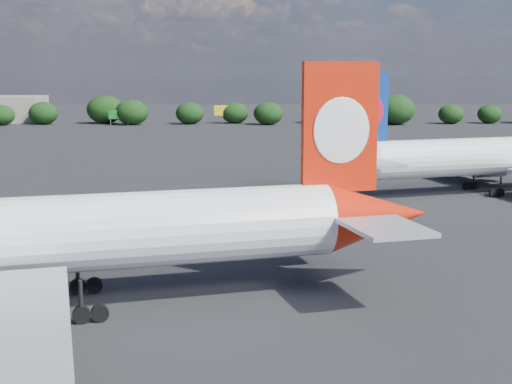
{
  "coord_description": "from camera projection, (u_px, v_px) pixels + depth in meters",
  "views": [
    {
      "loc": [
        14.4,
        -32.86,
        15.63
      ],
      "look_at": [
        16.0,
        12.0,
        8.0
      ],
      "focal_mm": 50.0,
      "sensor_mm": 36.0,
      "label": 1
    }
  ],
  "objects": [
    {
      "name": "ground",
      "position": [
        121.0,
        192.0,
        93.6
      ],
      "size": [
        500.0,
        500.0,
        0.0
      ],
      "primitive_type": "plane",
      "color": "black",
      "rests_on": "ground"
    },
    {
      "name": "qantas_airliner",
      "position": [
        72.0,
        236.0,
        46.7
      ],
      "size": [
        49.49,
        47.36,
        16.29
      ],
      "color": "white",
      "rests_on": "ground"
    },
    {
      "name": "china_southern_airliner",
      "position": [
        490.0,
        157.0,
        91.86
      ],
      "size": [
        46.37,
        44.43,
        15.33
      ],
      "color": "white",
      "rests_on": "ground"
    },
    {
      "name": "highway_sign",
      "position": [
        119.0,
        115.0,
        206.73
      ],
      "size": [
        6.0,
        0.3,
        4.5
      ],
      "color": "#166F20",
      "rests_on": "ground"
    },
    {
      "name": "billboard_yellow",
      "position": [
        222.0,
        111.0,
        213.57
      ],
      "size": [
        5.0,
        0.3,
        5.5
      ],
      "color": "yellow",
      "rests_on": "ground"
    },
    {
      "name": "horizon_treeline",
      "position": [
        226.0,
        112.0,
        211.26
      ],
      "size": [
        205.22,
        17.03,
        8.88
      ],
      "color": "black",
      "rests_on": "ground"
    }
  ]
}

